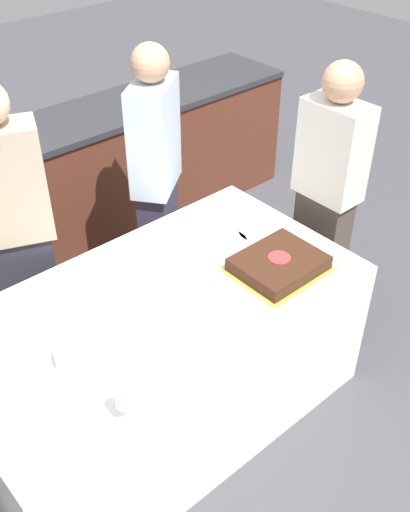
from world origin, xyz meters
name	(u,v)px	position (x,y,z in m)	size (l,w,h in m)	color
ground_plane	(165,409)	(0.00, 0.00, 0.00)	(14.00, 14.00, 0.00)	#424247
back_counter	(8,211)	(0.00, 1.58, 0.46)	(4.40, 0.58, 0.92)	#5B2D1E
dining_table	(162,358)	(0.00, 0.00, 0.38)	(1.85, 1.01, 0.77)	white
cake	(279,264)	(0.55, -0.21, 0.80)	(0.43, 0.36, 0.07)	gold
plate_stack	(82,353)	(-0.45, -0.09, 0.80)	(0.21, 0.21, 0.08)	white
wine_glass	(123,398)	(-0.49, -0.44, 0.88)	(0.06, 0.06, 0.17)	white
side_plate_near_cake	(226,241)	(0.52, 0.12, 0.77)	(0.22, 0.22, 0.00)	white
side_plate_right_edge	(259,231)	(0.71, 0.08, 0.77)	(0.22, 0.22, 0.00)	white
utensil_pile	(214,342)	(0.00, -0.37, 0.78)	(0.16, 0.11, 0.02)	white
person_cutting_cake	(157,182)	(0.55, 0.73, 0.83)	(0.41, 0.38, 1.61)	#383347
person_seated_right	(326,199)	(1.15, 0.00, 0.82)	(0.20, 0.34, 1.57)	#4C4238
person_standing_back	(16,238)	(-0.30, 0.73, 0.85)	(0.42, 0.33, 1.63)	#282833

